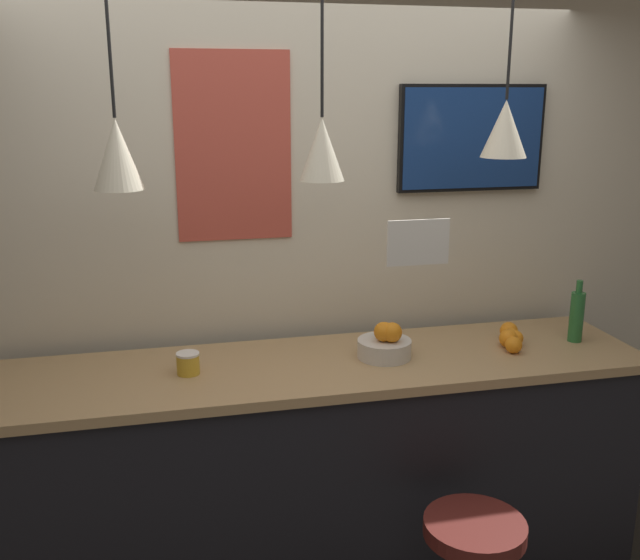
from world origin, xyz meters
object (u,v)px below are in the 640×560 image
Objects in this scene: fruit_bowl at (385,344)px; spread_jar at (188,363)px; juice_bottle at (577,316)px; mounted_tv at (472,138)px.

spread_jar is (-0.81, 0.00, -0.02)m from fruit_bowl.
fruit_bowl is 0.89m from juice_bottle.
mounted_tv reaches higher than spread_jar.
fruit_bowl is 0.81× the size of juice_bottle.
spread_jar is at bearing -163.87° from mounted_tv.
fruit_bowl is 0.32× the size of mounted_tv.
juice_bottle is at bearing 0.24° from fruit_bowl.
juice_bottle is (0.89, 0.00, 0.06)m from fruit_bowl.
juice_bottle is at bearing -46.29° from mounted_tv.
fruit_bowl is at bearing -179.76° from juice_bottle.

